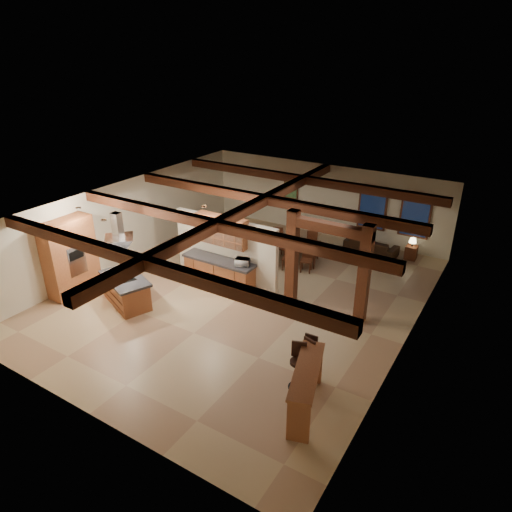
{
  "coord_description": "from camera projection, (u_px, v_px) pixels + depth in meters",
  "views": [
    {
      "loc": [
        6.88,
        -10.41,
        7.13
      ],
      "look_at": [
        0.15,
        0.5,
        1.17
      ],
      "focal_mm": 32.0,
      "sensor_mm": 36.0,
      "label": 1
    }
  ],
  "objects": [
    {
      "name": "ground",
      "position": [
        244.0,
        294.0,
        14.31
      ],
      "size": [
        12.0,
        12.0,
        0.0
      ],
      "primitive_type": "plane",
      "color": "#CAAF86",
      "rests_on": "ground"
    },
    {
      "name": "room_walls",
      "position": [
        243.0,
        242.0,
        13.56
      ],
      "size": [
        12.0,
        12.0,
        12.0
      ],
      "color": "silver",
      "rests_on": "ground"
    },
    {
      "name": "ceiling_beams",
      "position": [
        243.0,
        211.0,
        13.15
      ],
      "size": [
        10.0,
        12.0,
        0.28
      ],
      "color": "#3F190F",
      "rests_on": "room_walls"
    },
    {
      "name": "timber_posts",
      "position": [
        327.0,
        255.0,
        12.77
      ],
      "size": [
        2.5,
        0.3,
        2.9
      ],
      "color": "#3F190F",
      "rests_on": "ground"
    },
    {
      "name": "partition_wall",
      "position": [
        226.0,
        250.0,
        14.71
      ],
      "size": [
        3.8,
        0.18,
        2.2
      ],
      "primitive_type": "cube",
      "color": "silver",
      "rests_on": "ground"
    },
    {
      "name": "pantry_cabinet",
      "position": [
        70.0,
        257.0,
        14.02
      ],
      "size": [
        0.67,
        1.6,
        2.4
      ],
      "color": "#A15D34",
      "rests_on": "ground"
    },
    {
      "name": "back_counter",
      "position": [
        219.0,
        272.0,
        14.67
      ],
      "size": [
        2.5,
        0.66,
        0.94
      ],
      "color": "#A15D34",
      "rests_on": "ground"
    },
    {
      "name": "upper_display_cabinet",
      "position": [
        222.0,
        230.0,
        14.25
      ],
      "size": [
        1.8,
        0.36,
        0.95
      ],
      "color": "#A15D34",
      "rests_on": "partition_wall"
    },
    {
      "name": "range_hood",
      "position": [
        121.0,
        250.0,
        13.08
      ],
      "size": [
        1.1,
        1.1,
        1.4
      ],
      "color": "silver",
      "rests_on": "room_walls"
    },
    {
      "name": "back_windows",
      "position": [
        393.0,
        211.0,
        16.93
      ],
      "size": [
        2.7,
        0.07,
        1.7
      ],
      "color": "#3F190F",
      "rests_on": "room_walls"
    },
    {
      "name": "framed_art",
      "position": [
        291.0,
        189.0,
        18.89
      ],
      "size": [
        0.65,
        0.05,
        0.85
      ],
      "color": "#3F190F",
      "rests_on": "room_walls"
    },
    {
      "name": "recessed_cans",
      "position": [
        130.0,
        211.0,
        12.82
      ],
      "size": [
        3.16,
        2.46,
        0.03
      ],
      "color": "silver",
      "rests_on": "room_walls"
    },
    {
      "name": "kitchen_island",
      "position": [
        126.0,
        290.0,
        13.64
      ],
      "size": [
        2.04,
        1.57,
        0.9
      ],
      "color": "#A15D34",
      "rests_on": "ground"
    },
    {
      "name": "dining_table",
      "position": [
        292.0,
        253.0,
        16.36
      ],
      "size": [
        2.16,
        1.57,
        0.68
      ],
      "primitive_type": "imported",
      "rotation": [
        0.0,
        0.0,
        0.28
      ],
      "color": "#3C1A0F",
      "rests_on": "ground"
    },
    {
      "name": "sofa",
      "position": [
        371.0,
        246.0,
        17.08
      ],
      "size": [
        2.0,
        0.93,
        0.57
      ],
      "primitive_type": "imported",
      "rotation": [
        0.0,
        0.0,
        3.05
      ],
      "color": "black",
      "rests_on": "ground"
    },
    {
      "name": "microwave",
      "position": [
        242.0,
        262.0,
        14.0
      ],
      "size": [
        0.51,
        0.42,
        0.24
      ],
      "primitive_type": "imported",
      "rotation": [
        0.0,
        0.0,
        3.47
      ],
      "color": "#B6B6BA",
      "rests_on": "back_counter"
    },
    {
      "name": "bar_counter",
      "position": [
        306.0,
        382.0,
        9.54
      ],
      "size": [
        1.06,
        2.07,
        1.05
      ],
      "color": "#A15D34",
      "rests_on": "ground"
    },
    {
      "name": "side_table",
      "position": [
        411.0,
        252.0,
        16.6
      ],
      "size": [
        0.42,
        0.42,
        0.5
      ],
      "primitive_type": "cube",
      "rotation": [
        0.0,
        0.0,
        0.04
      ],
      "color": "#3F190F",
      "rests_on": "ground"
    },
    {
      "name": "table_lamp",
      "position": [
        413.0,
        241.0,
        16.4
      ],
      "size": [
        0.26,
        0.26,
        0.31
      ],
      "color": "black",
      "rests_on": "side_table"
    },
    {
      "name": "bar_stool_a",
      "position": [
        305.0,
        361.0,
        10.4
      ],
      "size": [
        0.41,
        0.42,
        1.11
      ],
      "color": "black",
      "rests_on": "ground"
    },
    {
      "name": "bar_stool_b",
      "position": [
        298.0,
        366.0,
        10.22
      ],
      "size": [
        0.43,
        0.44,
        1.15
      ],
      "color": "black",
      "rests_on": "ground"
    },
    {
      "name": "bar_stool_c",
      "position": [
        308.0,
        356.0,
        10.6
      ],
      "size": [
        0.37,
        0.37,
        1.07
      ],
      "color": "black",
      "rests_on": "ground"
    },
    {
      "name": "dining_chairs",
      "position": [
        292.0,
        247.0,
        16.27
      ],
      "size": [
        2.04,
        2.04,
        1.09
      ],
      "color": "#3F190F",
      "rests_on": "ground"
    }
  ]
}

